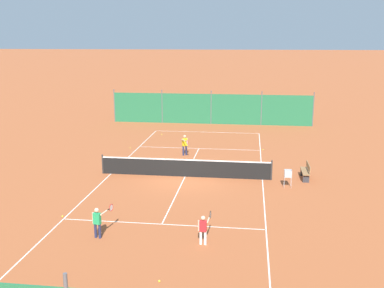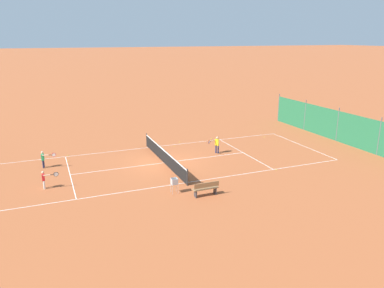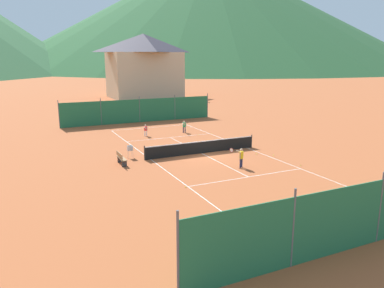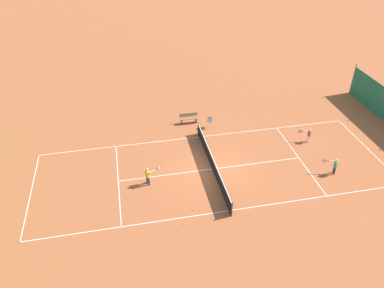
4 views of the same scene
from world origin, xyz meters
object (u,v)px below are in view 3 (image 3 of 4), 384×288
Objects in this scene: tennis_net at (202,147)px; tennis_ball_service_box at (147,130)px; tennis_ball_near_corner at (273,155)px; tennis_ball_mid_court at (256,154)px; tennis_ball_alley_right at (186,187)px; courtside_bench at (121,158)px; tennis_ball_by_net_right at (212,134)px; player_far_service at (184,126)px; ball_hopper at (130,149)px; player_near_baseline at (146,129)px; alpine_chalet at (144,65)px; tennis_ball_alley_left at (301,165)px; tennis_ball_far_corner at (199,135)px; player_near_service at (241,156)px; tennis_ball_by_net_left at (340,189)px.

tennis_net is 10.74m from tennis_ball_service_box.
tennis_ball_near_corner is 1.27m from tennis_ball_mid_court.
tennis_ball_mid_court is 1.00× the size of tennis_ball_alley_right.
courtside_bench is (-6.34, -0.40, -0.05)m from tennis_net.
tennis_ball_by_net_right is at bearing 56.20° from tennis_ball_alley_right.
ball_hopper is (-7.39, -6.79, -0.03)m from player_far_service.
player_far_service is 15.76m from tennis_ball_alley_right.
tennis_ball_service_box is 17.56m from tennis_ball_alley_right.
tennis_ball_alley_right is 0.07× the size of ball_hopper.
courtside_bench is at bearing -135.47° from player_far_service.
player_near_baseline is at bearing 120.68° from tennis_ball_near_corner.
ball_hopper is 42.55m from alpine_chalet.
tennis_ball_alley_left is at bearing -75.72° from tennis_ball_mid_court.
tennis_ball_far_corner is at bearing 60.83° from tennis_ball_alley_right.
tennis_ball_alley_left is 12.23m from courtside_bench.
player_far_service is at bearing 44.53° from courtside_bench.
player_near_service is 19.89× the size of tennis_ball_alley_right.
tennis_ball_far_corner is 8.39m from tennis_ball_mid_court.
tennis_ball_by_net_right is 6.73m from tennis_ball_service_box.
ball_hopper is at bearing 168.26° from tennis_net.
tennis_ball_mid_court is (5.45, -9.97, -0.61)m from player_near_baseline.
player_far_service is at bearing -0.49° from player_near_baseline.
player_far_service is 1.89m from tennis_ball_far_corner.
tennis_net is at bearing 56.65° from tennis_ball_alley_right.
tennis_ball_alley_right is at bearing -150.55° from tennis_ball_mid_court.
ball_hopper is (-8.17, -5.21, 0.62)m from tennis_ball_far_corner.
tennis_ball_near_corner is 1.00× the size of tennis_ball_alley_left.
alpine_chalet is (13.27, 47.36, 5.79)m from tennis_ball_alley_right.
tennis_ball_service_box is 12.42m from courtside_bench.
tennis_ball_far_corner is (0.79, -1.58, -0.65)m from player_far_service.
tennis_ball_alley_left is (2.51, -13.75, -0.65)m from player_far_service.
player_far_service is 17.79× the size of tennis_ball_by_net_right.
tennis_net is 139.09× the size of tennis_ball_near_corner.
player_near_service reaches higher than tennis_ball_by_net_left.
player_near_service is 19.89× the size of tennis_ball_by_net_right.
tennis_ball_by_net_left is at bearing -74.26° from player_near_baseline.
player_near_service reaches higher than tennis_ball_by_net_right.
tennis_ball_service_box is at bearing 101.03° from tennis_ball_by_net_left.
tennis_ball_service_box and tennis_ball_by_net_left have the same top height.
player_far_service is 4.06m from tennis_ball_service_box.
player_near_service is at bearing 114.14° from tennis_ball_by_net_left.
tennis_ball_service_box is (-2.86, 2.81, -0.65)m from player_far_service.
tennis_ball_by_net_left is (-0.27, -8.40, 0.00)m from tennis_ball_mid_court.
player_near_service is 8.15m from ball_hopper.
player_near_service is 19.89× the size of tennis_ball_far_corner.
tennis_ball_far_corner is 11.40m from courtside_bench.
tennis_ball_mid_court is at bearing -29.45° from tennis_net.
tennis_ball_mid_court is (-0.61, -8.25, 0.00)m from tennis_ball_by_net_right.
player_far_service is 10.08m from tennis_ball_mid_court.
courtside_bench is at bearing -148.02° from tennis_ball_by_net_right.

